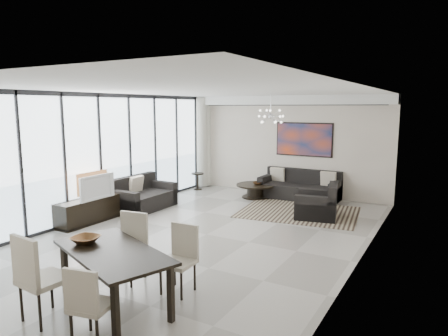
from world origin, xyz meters
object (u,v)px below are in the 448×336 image
Objects in this scene: television at (94,187)px; dining_table at (113,257)px; coffee_table at (255,190)px; tv_console at (92,210)px; sofa_main at (300,189)px.

television reaches higher than dining_table.
tv_console is (-2.17, -4.05, 0.06)m from coffee_table.
coffee_table is 4.60m from television.
dining_table is at bearing -90.06° from sofa_main.
coffee_table is at bearing 61.78° from tv_console.
tv_console is 1.86× the size of television.
television is at bearing -116.22° from coffee_table.
sofa_main is at bearing 54.05° from tv_console.
television is (-2.01, -4.09, 0.61)m from coffee_table.
coffee_table is 1.26m from sofa_main.
tv_console is at bearing -125.95° from sofa_main.
dining_table is (3.31, -2.60, 0.39)m from tv_console.
television reaches higher than sofa_main.
coffee_table is 0.50× the size of sofa_main.
television is (-3.15, -4.61, 0.55)m from sofa_main.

